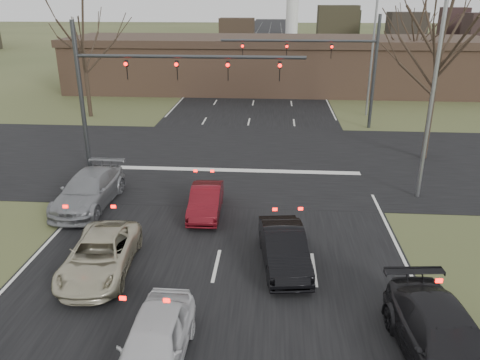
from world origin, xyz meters
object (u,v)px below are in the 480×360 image
(car_black_hatch, at_px, (284,248))
(mast_arm_far, at_px, (335,58))
(car_charcoal_sedan, at_px, (446,343))
(car_red_ahead, at_px, (206,201))
(streetlight_right_far, at_px, (371,45))
(car_white_sedan, at_px, (155,343))
(streetlight_right_near, at_px, (430,81))
(building, at_px, (276,64))
(car_silver_suv, at_px, (100,255))
(car_grey_ahead, at_px, (89,190))
(mast_arm_near, at_px, (139,78))

(car_black_hatch, bearing_deg, mast_arm_far, 71.78)
(car_charcoal_sedan, height_order, car_red_ahead, car_charcoal_sedan)
(streetlight_right_far, distance_m, car_white_sedan, 31.10)
(streetlight_right_near, bearing_deg, car_black_hatch, -133.64)
(building, xyz_separation_m, mast_arm_far, (4.18, -15.00, 2.35))
(building, distance_m, car_silver_suv, 36.19)
(car_charcoal_sedan, xyz_separation_m, car_red_ahead, (-7.49, 8.81, -0.13))
(car_silver_suv, bearing_deg, car_white_sedan, -59.19)
(building, distance_m, car_red_ahead, 30.86)
(building, distance_m, streetlight_right_far, 13.53)
(streetlight_right_far, distance_m, car_grey_ahead, 25.29)
(mast_arm_far, height_order, streetlight_right_near, streetlight_right_near)
(car_white_sedan, relative_size, car_charcoal_sedan, 0.80)
(streetlight_right_far, xyz_separation_m, car_grey_ahead, (-15.82, -19.13, -4.83))
(streetlight_right_far, xyz_separation_m, car_charcoal_sedan, (-2.82, -28.45, -4.83))
(building, relative_size, car_charcoal_sedan, 8.18)
(car_black_hatch, xyz_separation_m, car_charcoal_sedan, (4.08, -4.73, 0.06))
(mast_arm_far, bearing_deg, car_white_sedan, -106.07)
(car_silver_suv, relative_size, car_black_hatch, 1.11)
(car_grey_ahead, height_order, car_red_ahead, car_grey_ahead)
(building, relative_size, streetlight_right_far, 4.24)
(car_white_sedan, height_order, car_grey_ahead, car_grey_ahead)
(car_charcoal_sedan, bearing_deg, car_black_hatch, 125.23)
(car_red_ahead, bearing_deg, building, 82.49)
(mast_arm_far, distance_m, car_charcoal_sedan, 24.82)
(car_grey_ahead, xyz_separation_m, car_red_ahead, (5.51, -0.51, -0.14))
(car_white_sedan, relative_size, car_red_ahead, 1.09)
(mast_arm_far, relative_size, car_white_sedan, 2.70)
(streetlight_right_far, height_order, car_white_sedan, streetlight_right_far)
(car_silver_suv, height_order, car_charcoal_sedan, car_charcoal_sedan)
(streetlight_right_near, height_order, car_grey_ahead, streetlight_right_near)
(building, bearing_deg, car_silver_suv, -99.56)
(car_silver_suv, height_order, car_grey_ahead, car_grey_ahead)
(streetlight_right_far, relative_size, car_grey_ahead, 1.91)
(streetlight_right_far, bearing_deg, mast_arm_far, -128.11)
(building, distance_m, mast_arm_near, 26.14)
(streetlight_right_far, bearing_deg, mast_arm_near, -136.11)
(building, distance_m, car_white_sedan, 40.09)
(car_grey_ahead, bearing_deg, car_red_ahead, -3.43)
(streetlight_right_near, height_order, car_red_ahead, streetlight_right_near)
(mast_arm_far, bearing_deg, car_charcoal_sedan, -89.26)
(car_charcoal_sedan, relative_size, car_red_ahead, 1.38)
(car_white_sedan, bearing_deg, streetlight_right_near, 51.19)
(streetlight_right_near, distance_m, car_charcoal_sedan, 12.64)
(car_grey_ahead, bearing_deg, car_white_sedan, -58.82)
(building, bearing_deg, car_white_sedan, -94.30)
(car_charcoal_sedan, bearing_deg, car_grey_ahead, 138.82)
(car_white_sedan, distance_m, car_grey_ahead, 11.23)
(car_silver_suv, bearing_deg, car_black_hatch, 3.99)
(car_white_sedan, xyz_separation_m, car_grey_ahead, (-5.50, 9.79, 0.06))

